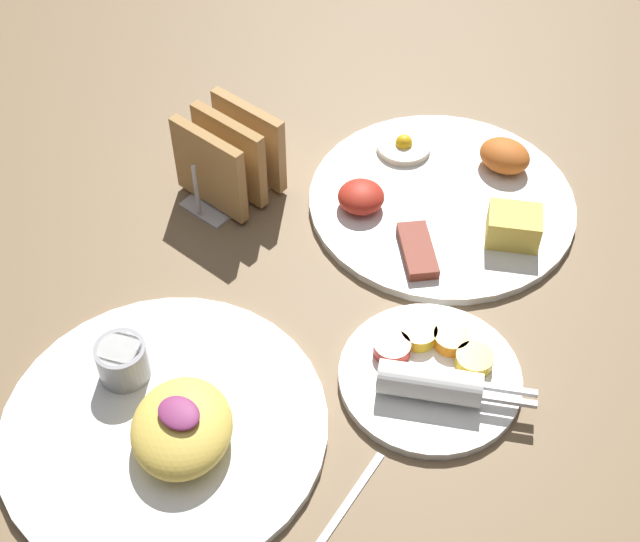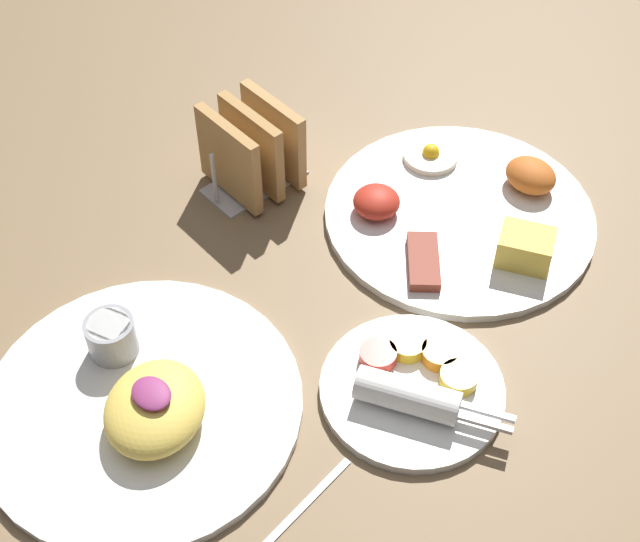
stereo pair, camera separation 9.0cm
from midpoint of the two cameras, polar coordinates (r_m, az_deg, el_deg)
The scene contains 6 objects.
ground_plane at distance 0.93m, azimuth -4.09°, elevation -1.39°, with size 3.00×3.00×0.00m, color brown.
plate_breakfast at distance 1.01m, azimuth 5.47°, elevation 4.53°, with size 0.30×0.30×0.05m.
plate_condiments at distance 0.85m, azimuth 4.08°, elevation -6.75°, with size 0.19×0.17×0.04m.
plate_foreground at distance 0.83m, azimuth -12.96°, elevation -9.54°, with size 0.30×0.30×0.06m.
toast_rack at distance 1.01m, azimuth -8.35°, elevation 7.01°, with size 0.10×0.12×0.10m.
teaspoon at distance 0.77m, azimuth -2.94°, elevation -16.45°, with size 0.03×0.13×0.01m.
Camera 1 is at (0.40, -0.45, 0.70)m, focal length 50.00 mm.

